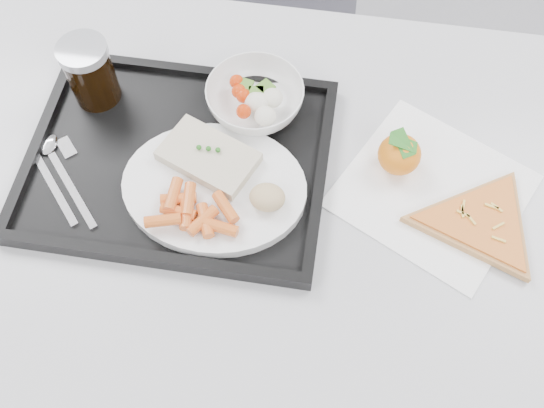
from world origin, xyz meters
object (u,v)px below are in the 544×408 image
Objects in this scene: dinner_plate at (214,188)px; tangerine at (399,154)px; pizza_slice at (481,223)px; tray at (179,160)px; cola_glass at (90,72)px; table at (249,218)px; salad_bowl at (255,98)px.

tangerine is (0.26, 0.09, 0.01)m from dinner_plate.
pizza_slice is at bearing -33.31° from tangerine.
cola_glass reaches higher than tray.
tangerine is (0.48, -0.05, -0.04)m from cola_glass.
dinner_plate is (0.07, -0.05, 0.02)m from tray.
tray is at bearing 175.25° from pizza_slice.
dinner_plate reaches higher than table.
cola_glass is at bearing 152.00° from table.
dinner_plate is 0.27m from cola_glass.
dinner_plate is 2.50× the size of cola_glass.
cola_glass is at bearing 173.56° from tangerine.
table is at bearing -179.13° from pizza_slice.
salad_bowl is at bearing 48.36° from tray.
dinner_plate is at bearing -35.24° from tray.
salad_bowl is at bearing 2.95° from cola_glass.
pizza_slice is (0.34, 0.01, 0.08)m from table.
tangerine reaches higher than salad_bowl.
pizza_slice is (0.61, -0.14, -0.06)m from cola_glass.
salad_bowl reaches higher than table.
tray is at bearing 144.76° from dinner_plate.
salad_bowl is (0.03, 0.16, 0.01)m from dinner_plate.
cola_glass is 0.63m from pizza_slice.
tray is 4.17× the size of cola_glass.
tray reaches higher than table.
salad_bowl reaches higher than dinner_plate.
cola_glass reaches higher than pizza_slice.
tangerine reaches higher than table.
tray is (-0.11, 0.04, 0.08)m from table.
table is 11.11× the size of cola_glass.
salad_bowl is 2.13× the size of tangerine.
dinner_plate is at bearing -160.72° from tangerine.
cola_glass is at bearing -177.05° from salad_bowl.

